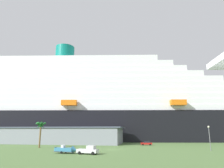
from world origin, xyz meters
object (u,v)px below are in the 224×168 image
Objects in this scene: cruise_ship at (118,109)px; small_boat_on_trailer at (67,150)px; pickup_truck at (88,150)px; parked_car_yellow_taxi at (41,142)px; street_lamp at (209,134)px; palm_tree at (41,127)px; parked_car_red_hatchback at (146,143)px.

cruise_ship is 70.87m from small_boat_on_trailer.
pickup_truck is 1.26× the size of parked_car_yellow_taxi.
street_lamp is at bearing 16.62° from small_boat_on_trailer.
pickup_truck is at bearing -158.60° from street_lamp.
pickup_truck is 28.97m from palm_tree.
cruise_ship is 71.79m from pickup_truck.
palm_tree is (-22.13, 17.66, 6.13)m from pickup_truck.
street_lamp is at bearing -50.09° from parked_car_red_hatchback.
palm_tree is 42.60m from parked_car_red_hatchback.
parked_car_yellow_taxi is at bearing 114.80° from palm_tree.
street_lamp is 68.71m from parked_car_yellow_taxi.
cruise_ship is 49.32× the size of pickup_truck.
cruise_ship reaches higher than street_lamp.
small_boat_on_trailer reaches higher than parked_car_yellow_taxi.
parked_car_yellow_taxi is at bearing 161.08° from street_lamp.
parked_car_yellow_taxi is (-46.56, 0.34, 0.00)m from parked_car_red_hatchback.
palm_tree is 1.24× the size of street_lamp.
street_lamp reaches higher than small_boat_on_trailer.
palm_tree is at bearing -155.12° from parked_car_red_hatchback.
palm_tree is 1.93× the size of parked_car_red_hatchback.
palm_tree reaches higher than parked_car_red_hatchback.
palm_tree is at bearing -65.20° from parked_car_yellow_taxi.
pickup_truck is at bearing -38.59° from palm_tree.
small_boat_on_trailer is 1.55× the size of parked_car_red_hatchback.
street_lamp is at bearing -59.21° from cruise_ship.
cruise_ship is 49.63m from parked_car_yellow_taxi.
street_lamp reaches higher than pickup_truck.
cruise_ship is at bearing 113.82° from parked_car_red_hatchback.
parked_car_red_hatchback is 1.01× the size of parked_car_yellow_taxi.
street_lamp reaches higher than parked_car_yellow_taxi.
pickup_truck is at bearing -12.29° from small_boat_on_trailer.
street_lamp is at bearing 21.40° from pickup_truck.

